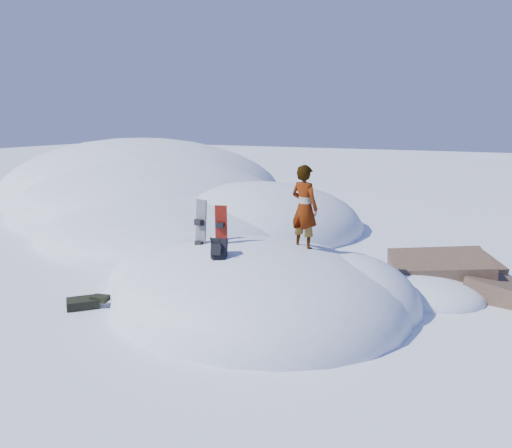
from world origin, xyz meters
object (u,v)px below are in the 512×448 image
at_px(snowboard_red, 221,237).
at_px(snowboard_dark, 200,235).
at_px(backpack, 219,249).
at_px(person, 304,208).

distance_m(snowboard_red, snowboard_dark, 0.61).
distance_m(backpack, person, 2.15).
height_order(snowboard_red, snowboard_dark, snowboard_dark).
xyz_separation_m(snowboard_red, backpack, (0.39, -0.77, -0.05)).
bearing_deg(snowboard_dark, backpack, -24.75).
bearing_deg(person, backpack, 69.29).
bearing_deg(backpack, snowboard_dark, 122.05).
height_order(snowboard_dark, person, person).
distance_m(snowboard_red, backpack, 0.86).
distance_m(snowboard_dark, backpack, 1.30).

